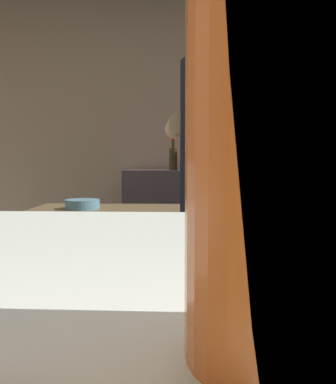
{
  "coord_description": "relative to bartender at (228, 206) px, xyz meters",
  "views": [
    {
      "loc": [
        0.05,
        -1.25,
        1.15
      ],
      "look_at": [
        0.03,
        -0.75,
        1.11
      ],
      "focal_mm": 40.32,
      "sensor_mm": 36.0,
      "label": 1
    }
  ],
  "objects": [
    {
      "name": "wall_back",
      "position": [
        -0.2,
        1.94,
        0.36
      ],
      "size": [
        5.2,
        0.1,
        2.7
      ],
      "primitive_type": "cube",
      "color": "#907560",
      "rests_on": "ground"
    },
    {
      "name": "prep_counter",
      "position": [
        0.15,
        0.45,
        -0.53
      ],
      "size": [
        2.1,
        0.6,
        0.91
      ],
      "primitive_type": "cube",
      "color": "brown",
      "rests_on": "ground"
    },
    {
      "name": "back_shelf",
      "position": [
        -0.14,
        1.66,
        -0.45
      ],
      "size": [
        0.92,
        0.36,
        1.07
      ],
      "primitive_type": "cube",
      "color": "#3E3138",
      "rests_on": "ground"
    },
    {
      "name": "bartender",
      "position": [
        0.0,
        0.0,
        0.0
      ],
      "size": [
        0.45,
        0.53,
        1.71
      ],
      "rotation": [
        0.0,
        0.0,
        1.66
      ],
      "color": "#2D2E3C",
      "rests_on": "ground"
    },
    {
      "name": "mixing_bowl",
      "position": [
        -0.64,
        0.51,
        -0.05
      ],
      "size": [
        0.16,
        0.16,
        0.05
      ],
      "primitive_type": "cylinder",
      "color": "slate",
      "rests_on": "prep_counter"
    },
    {
      "name": "chefs_knife",
      "position": [
        0.28,
        0.4,
        -0.07
      ],
      "size": [
        0.24,
        0.11,
        0.01
      ],
      "primitive_type": "cube",
      "rotation": [
        0.0,
        0.0,
        0.35
      ],
      "color": "silver",
      "rests_on": "prep_counter"
    },
    {
      "name": "pint_glass_far",
      "position": [
        -0.11,
        -1.39,
        0.18
      ],
      "size": [
        0.07,
        0.07,
        0.14
      ],
      "color": "#BA612C",
      "rests_on": "bar_counter"
    },
    {
      "name": "bottle_hot_sauce",
      "position": [
        -0.15,
        1.56,
        0.15
      ],
      "size": [
        0.05,
        0.05,
        0.18
      ],
      "color": "#CBCF7F",
      "rests_on": "back_shelf"
    },
    {
      "name": "bottle_vinegar",
      "position": [
        -0.24,
        1.58,
        0.17
      ],
      "size": [
        0.06,
        0.06,
        0.23
      ],
      "color": "black",
      "rests_on": "back_shelf"
    },
    {
      "name": "bottle_olive_oil",
      "position": [
        0.04,
        1.58,
        0.19
      ],
      "size": [
        0.07,
        0.07,
        0.27
      ],
      "color": "#CBC877",
      "rests_on": "back_shelf"
    }
  ]
}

